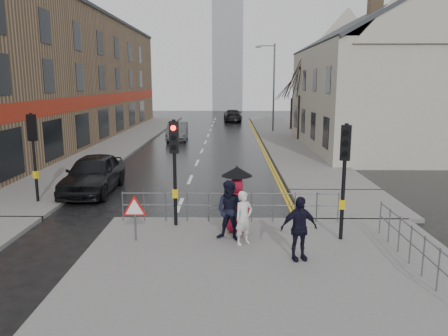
{
  "coord_description": "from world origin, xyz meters",
  "views": [
    {
      "loc": [
        1.94,
        -13.23,
        4.66
      ],
      "look_at": [
        1.71,
        3.64,
        1.34
      ],
      "focal_mm": 35.0,
      "sensor_mm": 36.0,
      "label": 1
    }
  ],
  "objects_px": {
    "pedestrian_d": "(299,228)",
    "car_mid": "(177,131)",
    "pedestrian_a": "(244,218)",
    "pedestrian_with_umbrella": "(237,197)",
    "car_parked": "(93,174)",
    "pedestrian_b": "(230,211)"
  },
  "relations": [
    {
      "from": "car_mid",
      "to": "pedestrian_a",
      "type": "bearing_deg",
      "value": -81.63
    },
    {
      "from": "pedestrian_a",
      "to": "car_mid",
      "type": "relative_size",
      "value": 0.35
    },
    {
      "from": "pedestrian_a",
      "to": "car_mid",
      "type": "distance_m",
      "value": 24.16
    },
    {
      "from": "pedestrian_b",
      "to": "car_mid",
      "type": "bearing_deg",
      "value": 118.19
    },
    {
      "from": "pedestrian_b",
      "to": "car_mid",
      "type": "distance_m",
      "value": 23.75
    },
    {
      "from": "pedestrian_b",
      "to": "pedestrian_with_umbrella",
      "type": "distance_m",
      "value": 0.77
    },
    {
      "from": "pedestrian_d",
      "to": "car_mid",
      "type": "height_order",
      "value": "pedestrian_d"
    },
    {
      "from": "car_mid",
      "to": "pedestrian_b",
      "type": "bearing_deg",
      "value": -82.36
    },
    {
      "from": "pedestrian_with_umbrella",
      "to": "pedestrian_d",
      "type": "height_order",
      "value": "pedestrian_with_umbrella"
    },
    {
      "from": "pedestrian_d",
      "to": "car_mid",
      "type": "xyz_separation_m",
      "value": [
        -6.08,
        24.78,
        -0.25
      ]
    },
    {
      "from": "pedestrian_b",
      "to": "pedestrian_a",
      "type": "bearing_deg",
      "value": -24.59
    },
    {
      "from": "pedestrian_a",
      "to": "pedestrian_with_umbrella",
      "type": "xyz_separation_m",
      "value": [
        -0.18,
        1.05,
        0.34
      ]
    },
    {
      "from": "pedestrian_with_umbrella",
      "to": "car_parked",
      "type": "bearing_deg",
      "value": 138.51
    },
    {
      "from": "pedestrian_a",
      "to": "car_parked",
      "type": "bearing_deg",
      "value": 99.69
    },
    {
      "from": "car_parked",
      "to": "car_mid",
      "type": "bearing_deg",
      "value": 84.79
    },
    {
      "from": "car_mid",
      "to": "car_parked",
      "type": "bearing_deg",
      "value": -97.99
    },
    {
      "from": "car_parked",
      "to": "car_mid",
      "type": "xyz_separation_m",
      "value": [
        1.56,
        17.28,
        -0.08
      ]
    },
    {
      "from": "pedestrian_with_umbrella",
      "to": "car_mid",
      "type": "distance_m",
      "value": 23.1
    },
    {
      "from": "pedestrian_b",
      "to": "pedestrian_d",
      "type": "xyz_separation_m",
      "value": [
        1.75,
        -1.42,
        -0.04
      ]
    },
    {
      "from": "pedestrian_a",
      "to": "pedestrian_with_umbrella",
      "type": "height_order",
      "value": "pedestrian_with_umbrella"
    },
    {
      "from": "pedestrian_a",
      "to": "car_mid",
      "type": "bearing_deg",
      "value": 66.63
    },
    {
      "from": "pedestrian_with_umbrella",
      "to": "car_mid",
      "type": "height_order",
      "value": "pedestrian_with_umbrella"
    }
  ]
}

